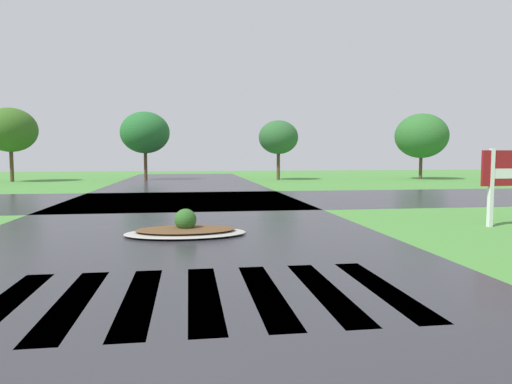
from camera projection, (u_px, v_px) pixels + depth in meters
The scene contains 5 objects.
asphalt_roadway at pixel (180, 228), 12.88m from camera, with size 10.45×80.00×0.01m, color #2B2B30.
asphalt_cross_road at pixel (183, 200), 21.02m from camera, with size 90.00×9.40×0.01m, color #2B2B30.
crosswalk_stripes at pixel (172, 297), 6.54m from camera, with size 6.75×3.18×0.01m.
median_island at pixel (186, 230), 11.65m from camera, with size 3.08×1.75×0.68m.
background_treeline at pixel (233, 134), 38.40m from camera, with size 38.24×6.40×5.80m.
Camera 1 is at (0.25, -2.94, 2.01)m, focal length 32.18 mm.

